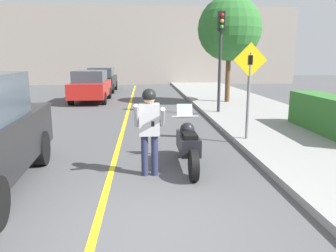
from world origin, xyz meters
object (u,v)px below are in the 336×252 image
object	(u,v)px
person_biker	(149,123)
crossing_sign	(249,82)
traffic_light	(221,43)
street_tree	(230,29)
motorcycle	(188,144)
parked_car_black	(102,79)
parked_car_red	(91,86)

from	to	relation	value
person_biker	crossing_sign	xyz separation A→B (m)	(2.72, 2.31, 0.62)
traffic_light	street_tree	distance (m)	3.49
motorcycle	parked_car_black	distance (m)	17.07
person_biker	crossing_sign	size ratio (longest dim) A/B	0.68
crossing_sign	person_biker	bearing A→B (deg)	-139.72
parked_car_red	parked_car_black	xyz separation A→B (m)	(-0.06, 5.40, 0.00)
crossing_sign	traffic_light	distance (m)	4.75
person_biker	parked_car_black	distance (m)	17.36
traffic_light	parked_car_black	size ratio (longest dim) A/B	0.95
crossing_sign	parked_car_black	bearing A→B (deg)	111.13
street_tree	parked_car_black	bearing A→B (deg)	135.51
person_biker	street_tree	world-z (taller)	street_tree
motorcycle	street_tree	world-z (taller)	street_tree
person_biker	parked_car_red	bearing A→B (deg)	104.11
parked_car_red	parked_car_black	bearing A→B (deg)	90.59
motorcycle	crossing_sign	distance (m)	2.89
motorcycle	traffic_light	world-z (taller)	traffic_light
motorcycle	parked_car_red	size ratio (longest dim) A/B	0.54
motorcycle	parked_car_red	distance (m)	11.85
person_biker	parked_car_red	size ratio (longest dim) A/B	0.42
traffic_light	street_tree	world-z (taller)	street_tree
traffic_light	parked_car_black	bearing A→B (deg)	120.39
street_tree	parked_car_red	size ratio (longest dim) A/B	1.23
crossing_sign	parked_car_black	size ratio (longest dim) A/B	0.62
crossing_sign	traffic_light	size ratio (longest dim) A/B	0.65
traffic_light	parked_car_red	xyz separation A→B (m)	(-5.93, 4.81, -2.04)
traffic_light	crossing_sign	bearing A→B (deg)	-93.33
crossing_sign	parked_car_black	xyz separation A→B (m)	(-5.72, 14.79, -0.85)
parked_car_red	person_biker	bearing A→B (deg)	-75.89
person_biker	parked_car_red	distance (m)	12.07
crossing_sign	parked_car_red	distance (m)	11.00
person_biker	parked_car_red	world-z (taller)	person_biker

